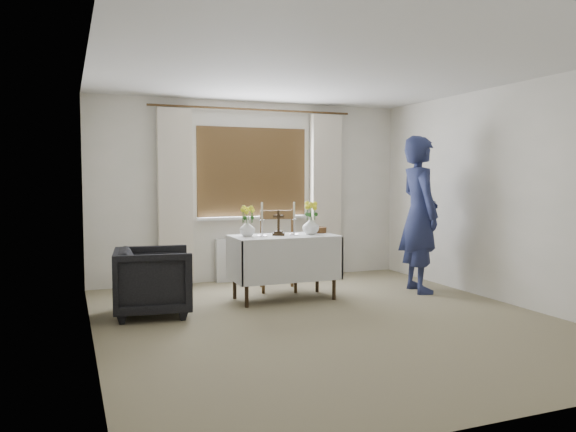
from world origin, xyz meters
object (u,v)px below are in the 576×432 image
Objects in this scene: person at (419,214)px; flower_vase_left at (247,228)px; altar_table at (284,267)px; wooden_cross at (279,223)px; armchair at (153,281)px; wooden_chair at (278,250)px; flower_vase_right at (311,226)px.

person is 2.21m from flower_vase_left.
wooden_cross reaches higher than altar_table.
wooden_chair is at bearing -59.06° from armchair.
wooden_chair is at bearing 93.97° from wooden_cross.
altar_table is 0.63× the size of person.
wooden_cross is at bearing -94.17° from wooden_chair.
flower_vase_left is (1.12, 0.29, 0.50)m from armchair.
person reaches higher than flower_vase_left.
wooden_cross is at bearing -74.02° from armchair.
altar_table is 5.97× the size of flower_vase_right.
wooden_cross is at bearing 92.63° from person.
armchair is 2.62× the size of wooden_cross.
flower_vase_left is 0.78m from flower_vase_right.
wooden_chair reaches higher than altar_table.
armchair is 4.21× the size of flower_vase_left.
flower_vase_left is (-0.37, 0.05, -0.06)m from wooden_cross.
flower_vase_right is (0.35, 0.01, 0.48)m from altar_table.
armchair is at bearing 99.89° from person.
wooden_chair is at bearing 39.87° from flower_vase_left.
flower_vase_right is at bearing -51.76° from wooden_chair.
altar_table is 6.62× the size of flower_vase_left.
wooden_chair is 1.30× the size of armchair.
person is 1.43m from flower_vase_right.
wooden_chair is 1.85m from armchair.
person is 1.83m from wooden_cross.
flower_vase_right is (0.41, -0.02, -0.05)m from wooden_cross.
wooden_chair is 0.68m from wooden_cross.
armchair is at bearing -165.62° from flower_vase_left.
wooden_cross is (1.49, 0.24, 0.55)m from armchair.
armchair is 1.26m from flower_vase_left.
wooden_cross is (-0.19, -0.51, 0.40)m from wooden_chair.
wooden_cross is 0.38m from flower_vase_left.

